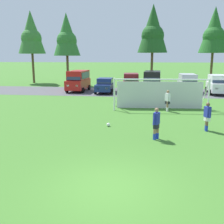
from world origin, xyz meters
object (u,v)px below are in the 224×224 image
Objects in this scene: player_defender_far at (156,124)px; parked_car_slot_center at (152,81)px; parked_car_slot_far_left at (78,80)px; player_midfield_center at (207,117)px; player_striker_near at (168,101)px; parked_car_slot_right at (218,84)px; soccer_ball at (108,125)px; parked_car_slot_center_left at (131,82)px; parked_car_slot_center_right at (188,83)px; soccer_goal at (160,93)px; parked_car_slot_left at (105,85)px.

player_defender_far is 18.32m from parked_car_slot_center.
parked_car_slot_far_left is at bearing 115.25° from player_defender_far.
player_striker_near is at bearing 108.30° from player_midfield_center.
soccer_ball is at bearing -123.25° from parked_car_slot_right.
parked_car_slot_center_left is (6.44, 1.11, -0.23)m from parked_car_slot_far_left.
parked_car_slot_far_left reaches higher than parked_car_slot_center_right.
player_midfield_center is (2.33, -6.30, -0.47)m from soccer_goal.
player_striker_near is 12.04m from parked_car_slot_left.
soccer_goal is at bearing -75.62° from parked_car_slot_center_left.
soccer_goal reaches higher than parked_car_slot_center_left.
parked_car_slot_center_left is (0.44, 17.49, 1.00)m from soccer_ball.
parked_car_slot_right reaches higher than soccer_ball.
player_midfield_center reaches higher than soccer_ball.
parked_car_slot_center_left is at bearing 104.38° from soccer_goal.
parked_car_slot_center_left is (-5.26, 17.74, 0.29)m from player_midfield_center.
soccer_goal is 8.31m from player_defender_far.
player_defender_far is 0.33× the size of parked_car_slot_center.
player_striker_near is at bearing -74.27° from parked_car_slot_center_left.
parked_car_slot_left is 9.99m from parked_car_slot_center_right.
player_midfield_center is 3.53m from player_defender_far.
player_striker_near is 0.35× the size of parked_car_slot_center_left.
parked_car_slot_center reaches higher than soccer_ball.
parked_car_slot_right is (7.06, 9.86, -0.18)m from soccer_goal.
parked_car_slot_far_left reaches higher than soccer_ball.
parked_car_slot_center_left reaches higher than soccer_ball.
parked_car_slot_far_left is (-9.93, 11.27, 0.52)m from player_striker_near.
player_midfield_center is (1.77, -5.36, 0.00)m from player_striker_near.
parked_car_slot_far_left is 3.69m from parked_car_slot_left.
parked_car_slot_center reaches higher than parked_car_slot_center_left.
parked_car_slot_center_left is 1.02× the size of parked_car_slot_center_right.
parked_car_slot_far_left reaches higher than parked_car_slot_left.
parked_car_slot_center_right is at bearing -2.50° from parked_car_slot_center_left.
soccer_ball is 19.06m from parked_car_slot_right.
player_midfield_center is 1.00× the size of player_defender_far.
parked_car_slot_center_left is at bearing 105.73° from player_striker_near.
soccer_goal is at bearing 110.25° from player_midfield_center.
parked_car_slot_right is at bearing 54.39° from soccer_goal.
parked_car_slot_left is (3.49, -1.11, -0.47)m from parked_car_slot_far_left.
parked_car_slot_right is (6.51, 10.80, 0.29)m from player_striker_near.
player_striker_near is (0.55, -0.95, -0.47)m from soccer_goal.
parked_car_slot_center_left is at bearing 106.51° from player_midfield_center.
parked_car_slot_center_left is (2.96, 2.22, 0.24)m from parked_car_slot_left.
parked_car_slot_center_right is 3.40m from parked_car_slot_right.
parked_car_slot_center is at bearing 89.22° from player_defender_far.
parked_car_slot_center_left and parked_car_slot_right have the same top height.
player_striker_near is at bearing 52.46° from soccer_ball.
parked_car_slot_left reaches higher than soccer_ball.
parked_car_slot_center_left is 2.94m from parked_car_slot_center.
parked_car_slot_left is (-5.29, 17.49, 0.05)m from player_defender_far.
player_striker_near is (3.93, 5.11, 0.71)m from soccer_ball.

